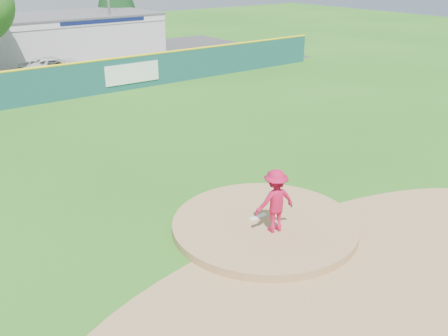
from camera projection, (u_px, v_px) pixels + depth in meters
ground at (264, 229)px, 14.90m from camera, size 120.00×120.00×0.00m
pitchers_mound at (264, 229)px, 14.90m from camera, size 5.50×5.50×0.50m
pitching_rubber at (258, 217)px, 15.02m from camera, size 0.60×0.15×0.04m
infield_dirt_arc at (343, 275)px, 12.70m from camera, size 15.40×15.40×0.01m
parking_lot at (7, 75)px, 34.72m from camera, size 44.00×16.00×0.02m
pitcher at (275, 201)px, 13.97m from camera, size 1.32×0.92×1.86m
van at (55, 66)px, 34.38m from camera, size 4.59×2.17×1.27m
pool_building_grp at (62, 35)px, 41.10m from camera, size 15.20×8.20×3.31m
fence_banners at (2, 92)px, 26.23m from camera, size 18.86×0.04×1.20m
outfield_fence at (50, 83)px, 27.69m from camera, size 40.00×0.14×2.07m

